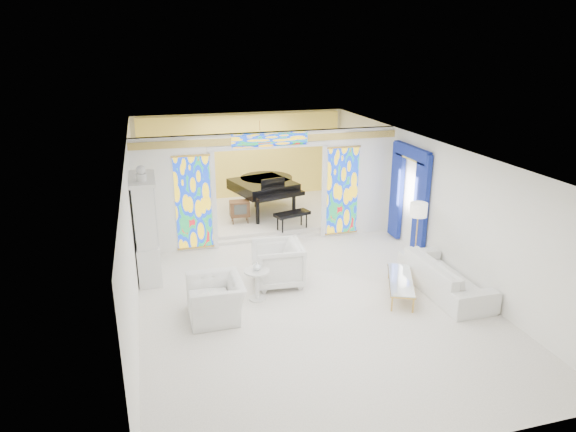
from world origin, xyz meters
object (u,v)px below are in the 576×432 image
object	(u,v)px
china_cabinet	(147,229)
armchair_right	(278,264)
armchair_left	(216,299)
sofa	(445,276)
coffee_table	(401,280)
tv_console	(240,209)
grand_piano	(266,185)

from	to	relation	value
china_cabinet	armchair_right	distance (m)	3.08
armchair_left	sofa	xyz separation A→B (m)	(4.95, -0.26, -0.02)
china_cabinet	armchair_left	bearing A→B (deg)	-61.95
armchair_right	sofa	size ratio (longest dim) A/B	0.43
coffee_table	tv_console	world-z (taller)	tv_console
armchair_left	coffee_table	world-z (taller)	armchair_left
armchair_right	grand_piano	bearing A→B (deg)	173.84
china_cabinet	grand_piano	xyz separation A→B (m)	(3.59, 3.45, -0.15)
china_cabinet	coffee_table	distance (m)	5.77
armchair_right	coffee_table	distance (m)	2.71
china_cabinet	sofa	bearing A→B (deg)	-22.37
coffee_table	sofa	bearing A→B (deg)	-6.99
china_cabinet	grand_piano	distance (m)	4.98
sofa	grand_piano	distance (m)	6.55
tv_console	armchair_left	bearing A→B (deg)	-102.76
sofa	china_cabinet	bearing A→B (deg)	67.66
grand_piano	sofa	bearing A→B (deg)	-82.45
armchair_left	sofa	world-z (taller)	armchair_left
coffee_table	tv_console	xyz separation A→B (m)	(-2.56, 5.05, 0.27)
china_cabinet	tv_console	distance (m)	3.75
china_cabinet	armchair_left	xyz separation A→B (m)	(1.21, -2.28, -0.78)
coffee_table	grand_piano	xyz separation A→B (m)	(-1.59, 5.87, 0.68)
armchair_right	grand_piano	distance (m)	4.75
sofa	tv_console	size ratio (longest dim) A/B	3.88
armchair_right	grand_piano	world-z (taller)	grand_piano
sofa	tv_console	world-z (taller)	tv_console
grand_piano	tv_console	xyz separation A→B (m)	(-0.98, -0.81, -0.41)
armchair_left	armchair_right	distance (m)	1.89
grand_piano	coffee_table	bearing A→B (deg)	-90.63
armchair_left	grand_piano	xyz separation A→B (m)	(2.37, 5.73, 0.63)
sofa	coffee_table	xyz separation A→B (m)	(-0.99, 0.12, -0.03)
armchair_right	sofa	xyz separation A→B (m)	(3.41, -1.34, -0.12)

